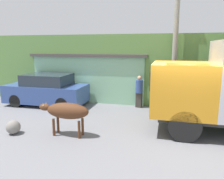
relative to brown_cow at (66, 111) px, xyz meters
The scene contains 8 objects.
ground_plane 4.16m from the brown_cow, 13.20° to the left, with size 60.00×60.00×0.00m, color slate.
hillside_embankment 8.61m from the brown_cow, 62.46° to the left, with size 32.00×6.14×3.69m.
building_backdrop 5.76m from the brown_cow, 99.78° to the left, with size 6.61×2.70×2.67m.
brown_cow is the anchor object (origin of this frame).
parked_suv 4.46m from the brown_cow, 129.35° to the left, with size 4.21×1.81×1.66m.
pedestrian_on_hill 4.64m from the brown_cow, 64.82° to the left, with size 0.43×0.43×1.63m.
utility_pole 6.10m from the brown_cow, 49.57° to the left, with size 0.90×0.24×6.58m.
roadside_rock 2.05m from the brown_cow, 169.22° to the right, with size 0.50×0.50×0.50m.
Camera 1 is at (-0.64, -7.56, 3.08)m, focal length 35.00 mm.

